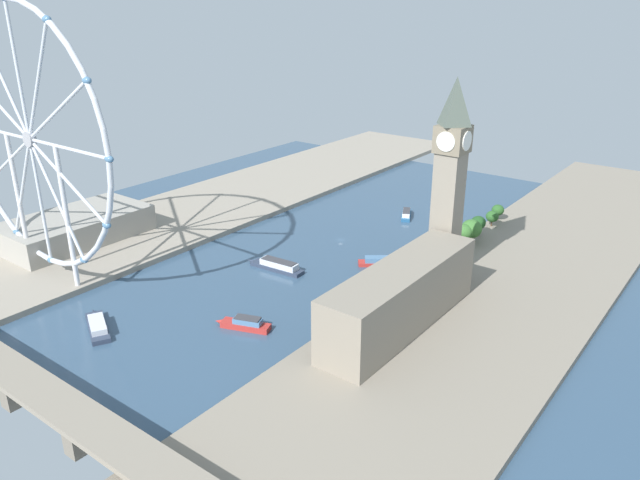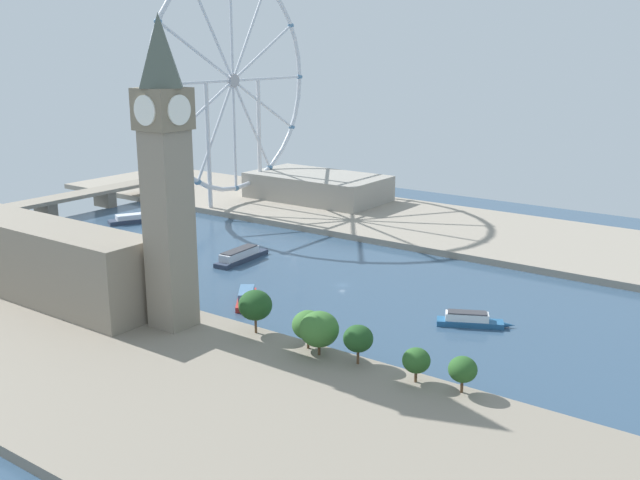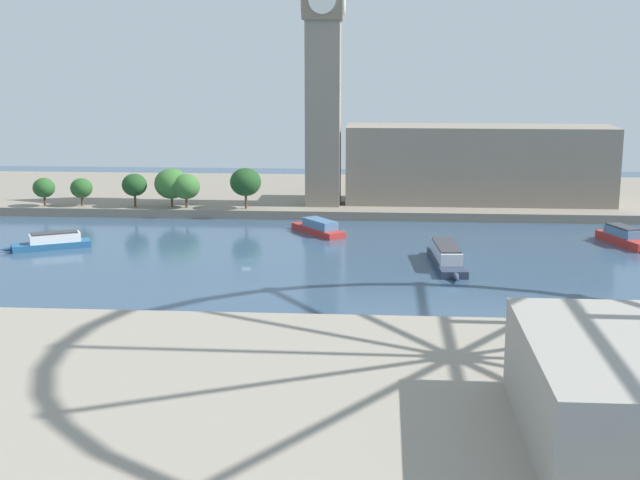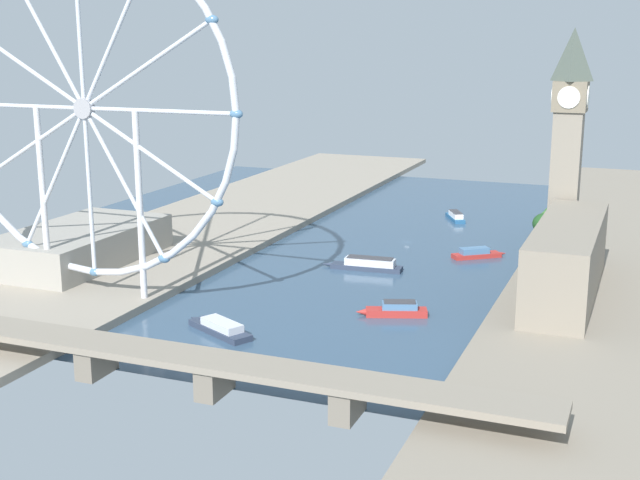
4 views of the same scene
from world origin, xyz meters
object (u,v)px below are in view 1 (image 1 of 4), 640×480
ferris_wheel (30,141)px  riverside_hall (75,227)px  parliament_block (401,297)px  tour_boat_1 (406,214)px  tour_boat_0 (379,262)px  river_bridge (20,381)px  tour_boat_4 (277,266)px  tour_boat_3 (245,324)px  tour_boat_2 (97,326)px  clock_tower (449,179)px

ferris_wheel → riverside_hall: (33.10, -34.26, -60.82)m
parliament_block → tour_boat_1: (70.84, -129.99, -14.66)m
tour_boat_0 → tour_boat_1: 80.57m
riverside_hall → tour_boat_0: size_ratio=3.46×
river_bridge → tour_boat_4: bearing=-89.2°
tour_boat_1 → tour_boat_4: 114.11m
tour_boat_1 → tour_boat_3: size_ratio=0.97×
parliament_block → river_bridge: 147.15m
riverside_hall → tour_boat_2: bearing=151.8°
parliament_block → river_bridge: bearing=56.4°
tour_boat_3 → tour_boat_4: (28.85, -54.49, 0.19)m
clock_tower → riverside_hall: size_ratio=1.22×
tour_boat_0 → river_bridge: bearing=-139.2°
parliament_block → riverside_hall: (198.59, 26.36, -6.33)m
parliament_block → ferris_wheel: (165.49, 60.63, 54.49)m
tour_boat_0 → tour_boat_4: tour_boat_4 is taller
tour_boat_0 → tour_boat_2: tour_boat_2 is taller
river_bridge → tour_boat_2: (22.62, -45.24, -6.37)m
clock_tower → tour_boat_1: clock_tower is taller
parliament_block → tour_boat_1: size_ratio=3.80×
parliament_block → riverside_hall: parliament_block is taller
tour_boat_2 → tour_boat_3: 63.27m
river_bridge → tour_boat_0: bearing=-101.9°
tour_boat_2 → tour_boat_4: (-20.79, -93.72, 0.48)m
river_bridge → tour_boat_1: 252.70m
tour_boat_3 → tour_boat_2: bearing=18.3°
river_bridge → tour_boat_3: (-27.02, -84.47, -6.08)m
riverside_hall → tour_boat_4: size_ratio=2.23×
tour_boat_0 → tour_boat_1: size_ratio=0.93×
ferris_wheel → tour_boat_3: (-111.27, -22.68, -68.95)m
parliament_block → tour_boat_4: size_ratio=2.62×
ferris_wheel → tour_boat_0: ferris_wheel is taller
tour_boat_1 → tour_boat_2: bearing=143.9°
tour_boat_1 → clock_tower: bearing=-167.0°
tour_boat_4 → tour_boat_3: bearing=113.5°
tour_boat_1 → ferris_wheel: bearing=126.6°
riverside_hall → tour_boat_2: 107.83m
riverside_hall → river_bridge: riverside_hall is taller
clock_tower → tour_boat_3: clock_tower is taller
parliament_block → tour_boat_4: 85.90m
ferris_wheel → riverside_hall: bearing=-46.0°
tour_boat_3 → parliament_block: bearing=-165.1°
clock_tower → tour_boat_4: size_ratio=2.73×
river_bridge → tour_boat_4: (1.83, -138.96, -5.89)m
clock_tower → tour_boat_2: clock_tower is taller
tour_boat_3 → clock_tower: bearing=-136.6°
riverside_hall → river_bridge: (-117.35, 96.05, -2.05)m
river_bridge → tour_boat_3: river_bridge is taller
river_bridge → tour_boat_4: size_ratio=5.31×
riverside_hall → tour_boat_3: bearing=175.4°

